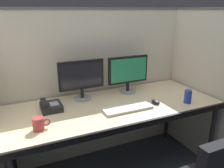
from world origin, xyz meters
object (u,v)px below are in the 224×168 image
(soda_can, at_px, (188,96))
(desk, at_px, (115,110))
(monitor_right, at_px, (128,72))
(computer_mouse, at_px, (156,102))
(coffee_mug, at_px, (39,124))
(monitor_left, at_px, (82,77))
(keyboard_main, at_px, (128,108))
(desk_phone, at_px, (51,106))

(soda_can, bearing_deg, desk, 160.00)
(monitor_right, bearing_deg, soda_can, -53.26)
(computer_mouse, height_order, coffee_mug, coffee_mug)
(monitor_left, relative_size, soda_can, 3.52)
(coffee_mug, bearing_deg, computer_mouse, 2.81)
(computer_mouse, xyz_separation_m, soda_can, (0.27, -0.11, 0.04))
(monitor_right, xyz_separation_m, keyboard_main, (-0.21, -0.38, -0.20))
(monitor_right, xyz_separation_m, soda_can, (0.36, -0.48, -0.15))
(monitor_left, bearing_deg, monitor_right, -1.13)
(desk_phone, bearing_deg, monitor_left, 21.77)
(keyboard_main, relative_size, computer_mouse, 4.48)
(soda_can, relative_size, desk_phone, 0.64)
(coffee_mug, bearing_deg, desk_phone, 65.83)
(computer_mouse, bearing_deg, desk, 160.96)
(monitor_right, distance_m, soda_can, 0.62)
(keyboard_main, bearing_deg, monitor_left, 125.02)
(keyboard_main, xyz_separation_m, coffee_mug, (-0.73, -0.04, 0.04))
(computer_mouse, bearing_deg, monitor_right, 102.72)
(monitor_right, bearing_deg, coffee_mug, -155.77)
(desk, distance_m, monitor_left, 0.43)
(coffee_mug, bearing_deg, monitor_left, 43.44)
(keyboard_main, bearing_deg, computer_mouse, 1.79)
(monitor_left, distance_m, computer_mouse, 0.72)
(monitor_left, height_order, desk_phone, monitor_left)
(coffee_mug, xyz_separation_m, desk_phone, (0.14, 0.31, -0.01))
(desk, bearing_deg, soda_can, -20.00)
(desk, xyz_separation_m, computer_mouse, (0.35, -0.12, 0.07))
(coffee_mug, bearing_deg, keyboard_main, 3.22)
(monitor_right, bearing_deg, monitor_left, 178.87)
(keyboard_main, bearing_deg, monitor_right, 61.33)
(monitor_left, distance_m, desk_phone, 0.39)
(soda_can, bearing_deg, monitor_right, 126.74)
(monitor_left, xyz_separation_m, coffee_mug, (-0.46, -0.43, -0.17))
(computer_mouse, bearing_deg, soda_can, -21.21)
(keyboard_main, distance_m, desk_phone, 0.65)
(desk_phone, bearing_deg, computer_mouse, -16.01)
(desk, distance_m, keyboard_main, 0.15)
(keyboard_main, distance_m, computer_mouse, 0.29)
(monitor_left, height_order, keyboard_main, monitor_left)
(monitor_left, distance_m, soda_can, 0.99)
(monitor_left, xyz_separation_m, computer_mouse, (0.57, -0.38, -0.20))
(coffee_mug, bearing_deg, soda_can, -2.46)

